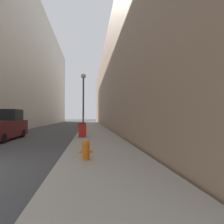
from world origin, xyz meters
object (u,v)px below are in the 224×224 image
(lamppost, at_px, (83,96))
(trash_bin, at_px, (82,130))
(fire_hydrant, at_px, (86,149))
(pickup_truck, at_px, (2,127))

(lamppost, bearing_deg, trash_bin, -89.56)
(fire_hydrant, relative_size, pickup_truck, 0.13)
(fire_hydrant, relative_size, trash_bin, 0.65)
(fire_hydrant, bearing_deg, lamppost, 92.40)
(fire_hydrant, height_order, trash_bin, trash_bin)
(trash_bin, distance_m, pickup_truck, 5.98)
(fire_hydrant, distance_m, pickup_truck, 9.83)
(lamppost, height_order, pickup_truck, lamppost)
(lamppost, bearing_deg, pickup_truck, -158.29)
(fire_hydrant, xyz_separation_m, trash_bin, (-0.39, 7.33, 0.19))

